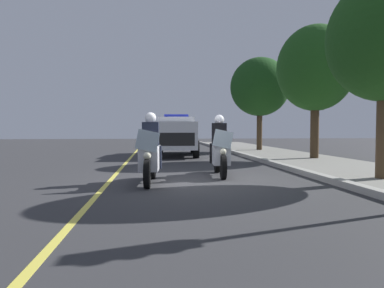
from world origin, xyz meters
TOP-DOWN VIEW (x-y plane):
  - ground_plane at (0.00, 0.00)m, footprint 80.00×80.00m
  - curb_strip at (0.00, 3.24)m, footprint 48.00×0.24m
  - lane_stripe_center at (0.00, -2.14)m, footprint 48.00×0.12m
  - police_motorcycle_lead_left at (0.16, -1.13)m, footprint 2.14×0.61m
  - police_motorcycle_lead_right at (-1.01, 0.80)m, footprint 2.14×0.61m
  - police_suv at (-8.59, 0.03)m, footprint 5.02×2.34m
  - tree_far_back at (-5.33, 5.65)m, footprint 3.19×3.19m
  - tree_behind_suv at (-11.29, 5.11)m, footprint 3.45×3.45m

SIDE VIEW (x-z plane):
  - ground_plane at x=0.00m, z-range 0.00..0.00m
  - lane_stripe_center at x=0.00m, z-range 0.00..0.01m
  - curb_strip at x=0.00m, z-range 0.00..0.15m
  - police_motorcycle_lead_left at x=0.16m, z-range -0.16..1.56m
  - police_motorcycle_lead_right at x=-1.01m, z-range -0.16..1.56m
  - police_suv at x=-8.59m, z-range 0.04..2.09m
  - tree_behind_suv at x=-11.29m, z-range 1.08..6.50m
  - tree_far_back at x=-5.33m, z-range 1.07..6.61m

